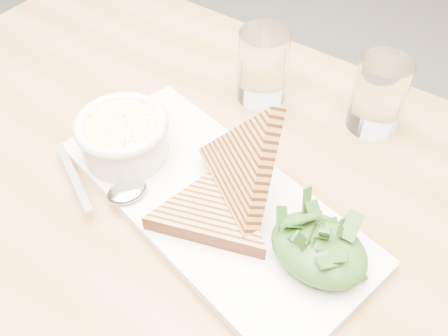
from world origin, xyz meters
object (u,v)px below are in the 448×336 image
Objects in this scene: platter at (213,202)px; table_top at (222,268)px; glass_near at (263,66)px; glass_far at (379,95)px; soup_bowl at (125,141)px.

table_top is at bearing -41.24° from platter.
glass_near reaches higher than table_top.
platter is 3.82× the size of glass_far.
glass_far is at bearing 73.50° from platter.
table_top is at bearing -10.21° from soup_bowl.
glass_far is (0.20, 0.26, 0.01)m from soup_bowl.
table_top is at bearing -61.47° from glass_near.
glass_near is at bearing 118.53° from table_top.
soup_bowl is 0.33m from glass_far.
glass_far reaches higher than soup_bowl.
soup_bowl is 1.03× the size of glass_far.
platter is at bearing -68.31° from glass_near.
soup_bowl is (-0.13, -0.01, 0.03)m from platter.
glass_far is (0.07, 0.25, 0.04)m from platter.
soup_bowl is 1.00× the size of glass_near.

